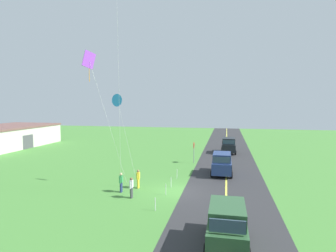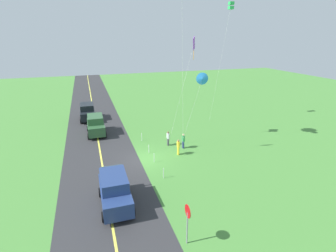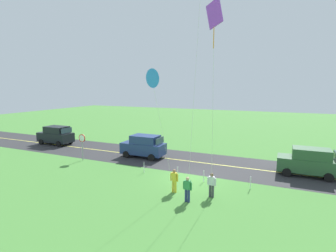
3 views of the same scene
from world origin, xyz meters
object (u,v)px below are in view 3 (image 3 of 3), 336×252
object	(u,v)px
car_parked_east_far	(56,135)
person_adult_companion	(187,189)
car_parked_west_near	(308,162)
kite_red_low	(152,79)
kite_yellow_high	(214,19)
car_suv_foreground	(144,146)
person_child_watcher	(212,184)
stop_sign	(82,142)
person_adult_near	(174,180)

from	to	relation	value
car_parked_east_far	person_adult_companion	world-z (taller)	car_parked_east_far
car_parked_west_near	kite_red_low	xyz separation A→B (m)	(9.00, 9.46, 6.36)
person_adult_companion	kite_yellow_high	bearing A→B (deg)	-125.62
car_parked_west_near	kite_yellow_high	distance (m)	14.58
kite_yellow_high	car_suv_foreground	bearing A→B (deg)	-45.52
car_suv_foreground	person_adult_companion	xyz separation A→B (m)	(-7.57, 7.96, -0.29)
car_parked_west_near	person_adult_companion	world-z (taller)	car_parked_west_near
car_suv_foreground	car_parked_west_near	world-z (taller)	same
car_suv_foreground	kite_yellow_high	size ratio (longest dim) A/B	0.39
car_parked_west_near	person_child_watcher	xyz separation A→B (m)	(5.94, 7.19, -0.29)
person_adult_companion	stop_sign	bearing A→B (deg)	75.54
person_adult_near	kite_yellow_high	distance (m)	10.26
car_suv_foreground	car_parked_east_far	xyz separation A→B (m)	(12.82, -0.75, 0.00)
person_child_watcher	kite_red_low	distance (m)	7.66
kite_red_low	kite_yellow_high	size ratio (longest dim) A/B	0.72
car_parked_east_far	kite_yellow_high	distance (m)	26.13
kite_red_low	kite_yellow_high	world-z (taller)	kite_yellow_high
person_child_watcher	kite_yellow_high	world-z (taller)	kite_yellow_high
car_parked_east_far	kite_yellow_high	bearing A→B (deg)	155.08
person_adult_near	kite_red_low	world-z (taller)	kite_red_low
car_parked_west_near	kite_red_low	size ratio (longest dim) A/B	0.54
car_suv_foreground	person_adult_near	world-z (taller)	car_suv_foreground
kite_red_low	person_child_watcher	bearing A→B (deg)	-143.35
person_adult_companion	car_parked_west_near	bearing A→B (deg)	-34.33
stop_sign	kite_red_low	bearing A→B (deg)	152.32
car_parked_west_near	person_adult_companion	distance (m)	11.07
person_child_watcher	car_suv_foreground	bearing A→B (deg)	171.86
car_parked_west_near	car_suv_foreground	bearing A→B (deg)	2.03
car_parked_east_far	kite_red_low	xyz separation A→B (m)	(-18.50, 9.69, 6.36)
car_suv_foreground	person_adult_companion	bearing A→B (deg)	133.53
stop_sign	kite_red_low	distance (m)	13.16
car_parked_west_near	person_adult_near	world-z (taller)	car_parked_west_near
stop_sign	kite_red_low	size ratio (longest dim) A/B	0.32
stop_sign	person_child_watcher	size ratio (longest dim) A/B	1.60
car_parked_west_near	kite_yellow_high	size ratio (longest dim) A/B	0.39
car_parked_east_far	person_adult_near	bearing A→B (deg)	158.07
person_adult_companion	person_adult_near	bearing A→B (deg)	57.47
car_suv_foreground	car_parked_west_near	size ratio (longest dim) A/B	1.00
kite_red_low	kite_yellow_high	xyz separation A→B (m)	(-3.71, 0.63, 2.75)
car_parked_west_near	person_adult_near	size ratio (longest dim) A/B	2.75
person_adult_companion	kite_red_low	size ratio (longest dim) A/B	0.20
person_adult_near	kite_red_low	size ratio (longest dim) A/B	0.20
stop_sign	car_parked_east_far	bearing A→B (deg)	-27.59
car_parked_east_far	person_child_watcher	bearing A→B (deg)	161.02
kite_red_low	stop_sign	bearing A→B (deg)	-27.68
stop_sign	person_adult_near	size ratio (longest dim) A/B	1.60
stop_sign	person_adult_companion	xyz separation A→B (m)	(-12.39, 4.53, -0.94)
car_suv_foreground	person_adult_near	bearing A→B (deg)	132.04
person_adult_companion	kite_red_low	xyz separation A→B (m)	(1.88, 0.97, 6.65)
person_adult_near	kite_yellow_high	bearing A→B (deg)	21.07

